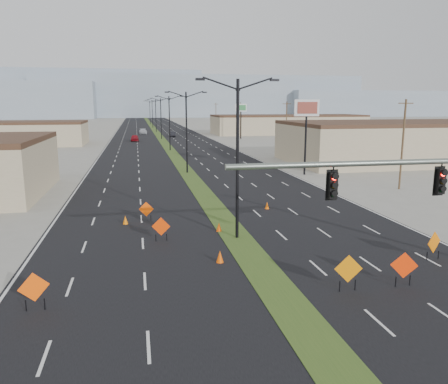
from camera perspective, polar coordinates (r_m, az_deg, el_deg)
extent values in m
plane|color=gray|center=(17.79, 10.82, -17.33)|extent=(600.00, 600.00, 0.00)
cube|color=black|center=(114.87, -8.28, 7.01)|extent=(25.00, 400.00, 0.02)
cube|color=#304F1C|center=(114.87, -8.28, 7.01)|extent=(2.00, 400.00, 0.04)
cube|color=tan|center=(102.89, -26.04, 6.75)|extent=(30.00, 14.00, 4.50)
cube|color=tan|center=(71.91, 22.79, 5.91)|extent=(36.00, 18.00, 5.50)
cube|color=tan|center=(132.12, 8.32, 8.65)|extent=(44.00, 16.00, 5.00)
cube|color=#8494A4|center=(317.81, -3.03, 12.34)|extent=(220.00, 50.00, 28.00)
cube|color=#8494A4|center=(356.79, 20.52, 10.74)|extent=(160.00, 50.00, 18.00)
cube|color=#8494A4|center=(335.33, -15.75, 12.23)|extent=(140.00, 50.00, 32.00)
cylinder|color=slate|center=(20.07, 23.22, 3.62)|extent=(16.00, 0.24, 0.24)
cube|color=black|center=(18.46, 14.00, 0.84)|extent=(0.50, 0.28, 1.30)
sphere|color=#FF0C05|center=(18.26, 14.27, 1.83)|extent=(0.22, 0.22, 0.22)
cube|color=black|center=(21.07, 26.41, 1.26)|extent=(0.50, 0.28, 1.30)
sphere|color=#FF0C05|center=(20.89, 26.76, 2.13)|extent=(0.22, 0.22, 0.22)
cylinder|color=black|center=(27.32, 1.76, 4.03)|extent=(0.20, 0.20, 10.00)
cube|color=black|center=(26.71, -3.14, 14.50)|extent=(0.55, 0.24, 0.14)
cube|color=black|center=(27.74, 6.61, 14.32)|extent=(0.55, 0.24, 0.14)
cylinder|color=black|center=(54.85, -4.91, 7.68)|extent=(0.20, 0.20, 10.00)
cube|color=black|center=(54.55, -7.46, 12.81)|extent=(0.55, 0.24, 0.14)
cube|color=black|center=(55.06, -2.56, 12.88)|extent=(0.55, 0.24, 0.14)
cylinder|color=black|center=(82.69, -7.13, 8.86)|extent=(0.20, 0.20, 10.00)
cube|color=black|center=(82.49, -8.84, 12.25)|extent=(0.55, 0.24, 0.14)
cube|color=black|center=(82.83, -5.59, 12.33)|extent=(0.55, 0.24, 0.14)
cylinder|color=black|center=(110.62, -8.23, 9.44)|extent=(0.20, 0.20, 10.00)
cube|color=black|center=(110.47, -9.52, 11.97)|extent=(0.55, 0.24, 0.14)
cube|color=black|center=(110.72, -7.09, 12.04)|extent=(0.55, 0.24, 0.14)
cylinder|color=black|center=(138.57, -8.89, 9.79)|extent=(0.20, 0.20, 10.00)
cube|color=black|center=(138.45, -9.93, 11.81)|extent=(0.55, 0.24, 0.14)
cube|color=black|center=(138.66, -7.99, 11.86)|extent=(0.55, 0.24, 0.14)
cylinder|color=black|center=(166.54, -9.33, 10.02)|extent=(0.20, 0.20, 10.00)
cube|color=black|center=(166.44, -10.20, 11.69)|extent=(0.55, 0.24, 0.14)
cube|color=black|center=(166.61, -8.58, 11.74)|extent=(0.55, 0.24, 0.14)
cylinder|color=black|center=(194.52, -9.65, 10.18)|extent=(0.20, 0.20, 10.00)
cube|color=black|center=(194.44, -10.39, 11.61)|extent=(0.55, 0.24, 0.14)
cube|color=black|center=(194.58, -9.01, 11.66)|extent=(0.55, 0.24, 0.14)
cylinder|color=#4C3823|center=(47.44, 22.29, 5.70)|extent=(0.20, 0.20, 9.00)
cube|color=#4C3823|center=(47.27, 22.67, 10.65)|extent=(1.60, 0.10, 0.10)
cylinder|color=#4C3823|center=(78.95, 8.13, 8.36)|extent=(0.20, 0.20, 9.00)
cube|color=#4C3823|center=(78.85, 8.21, 11.34)|extent=(1.60, 0.10, 0.10)
cylinder|color=#4C3823|center=(112.54, 2.16, 9.33)|extent=(0.20, 0.20, 9.00)
cube|color=#4C3823|center=(112.47, 2.17, 11.42)|extent=(1.60, 0.10, 0.10)
cylinder|color=#4C3823|center=(146.79, -1.06, 9.81)|extent=(0.20, 0.20, 9.00)
cube|color=#4C3823|center=(146.74, -1.07, 11.41)|extent=(1.60, 0.10, 0.10)
imported|color=maroon|center=(105.35, -11.59, 6.93)|extent=(1.85, 4.48, 1.52)
imported|color=black|center=(118.45, -6.72, 7.51)|extent=(1.69, 4.17, 1.35)
imported|color=#B6BAC1|center=(130.68, -10.54, 7.78)|extent=(2.26, 5.25, 1.51)
cube|color=#FD4E05|center=(20.11, -23.60, -11.32)|extent=(1.18, 0.52, 1.27)
cylinder|color=black|center=(20.50, -24.45, -13.36)|extent=(0.05, 0.05, 0.53)
cylinder|color=black|center=(20.34, -22.38, -13.38)|extent=(0.05, 0.05, 0.53)
cube|color=#ED3A04|center=(27.73, -8.23, -4.47)|extent=(1.15, 0.29, 1.17)
cylinder|color=black|center=(27.92, -8.89, -5.94)|extent=(0.05, 0.05, 0.49)
cylinder|color=black|center=(27.95, -7.49, -5.88)|extent=(0.05, 0.05, 0.49)
cube|color=#FF4E05|center=(32.71, -10.12, -2.22)|extent=(1.08, 0.18, 1.09)
cylinder|color=black|center=(32.87, -10.63, -3.39)|extent=(0.05, 0.05, 0.45)
cylinder|color=black|center=(32.88, -9.53, -3.34)|extent=(0.05, 0.05, 0.45)
cube|color=orange|center=(21.05, 15.94, -9.62)|extent=(1.32, 0.20, 1.32)
cylinder|color=black|center=(21.19, 14.87, -11.82)|extent=(0.05, 0.05, 0.55)
cylinder|color=black|center=(21.53, 16.75, -11.56)|extent=(0.05, 0.05, 0.55)
cube|color=#FF3405|center=(22.47, 22.47, -8.84)|extent=(1.21, 0.45, 1.27)
cylinder|color=black|center=(22.55, 21.52, -10.85)|extent=(0.05, 0.05, 0.53)
cylinder|color=black|center=(22.94, 23.10, -10.59)|extent=(0.05, 0.05, 0.53)
cube|color=#DD6504|center=(26.85, 25.74, -5.94)|extent=(1.13, 0.53, 1.22)
cylinder|color=black|center=(26.87, 24.99, -7.57)|extent=(0.05, 0.05, 0.51)
cylinder|color=black|center=(27.29, 26.21, -7.40)|extent=(0.05, 0.05, 0.51)
cone|color=#D74404|center=(29.67, -0.66, -4.61)|extent=(0.39, 0.39, 0.64)
cone|color=#E34D04|center=(24.03, -0.54, -8.44)|extent=(0.53, 0.53, 0.69)
cone|color=#FB6105|center=(36.18, 5.65, -1.77)|extent=(0.46, 0.46, 0.59)
cone|color=orange|center=(32.26, -12.76, -3.58)|extent=(0.43, 0.43, 0.64)
cylinder|color=black|center=(54.25, 10.59, 6.17)|extent=(0.24, 0.24, 7.50)
cube|color=white|center=(54.04, 10.76, 10.75)|extent=(2.96, 1.00, 1.97)
cube|color=brown|center=(53.86, 10.84, 10.75)|extent=(2.32, 0.58, 1.38)
cylinder|color=black|center=(109.60, 2.22, 8.79)|extent=(0.24, 0.24, 7.15)
cube|color=white|center=(109.49, 2.24, 10.95)|extent=(2.84, 0.83, 1.88)
cube|color=#378948|center=(109.30, 2.27, 10.95)|extent=(2.23, 0.43, 1.32)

